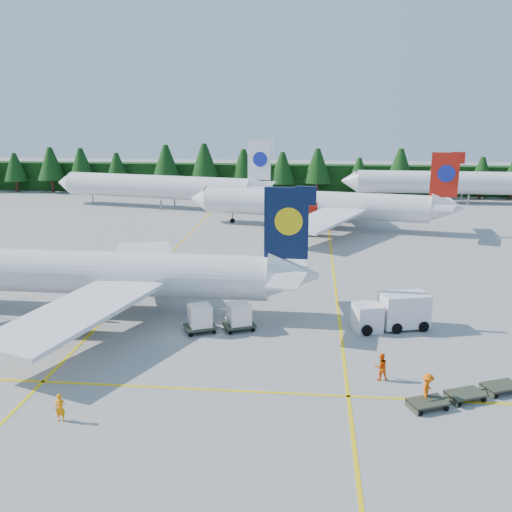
{
  "coord_description": "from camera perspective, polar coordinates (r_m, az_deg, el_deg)",
  "views": [
    {
      "loc": [
        3.42,
        -38.77,
        17.56
      ],
      "look_at": [
        -1.89,
        14.86,
        3.5
      ],
      "focal_mm": 40.0,
      "sensor_mm": 36.0,
      "label": 1
    }
  ],
  "objects": [
    {
      "name": "ground",
      "position": [
        42.7,
        0.57,
        -9.66
      ],
      "size": [
        320.0,
        320.0,
        0.0
      ],
      "primitive_type": "plane",
      "color": "#969691",
      "rests_on": "ground"
    },
    {
      "name": "taxi_stripe_a",
      "position": [
        63.76,
        -10.44,
        -1.61
      ],
      "size": [
        0.25,
        120.0,
        0.01
      ],
      "primitive_type": "cube",
      "color": "yellow",
      "rests_on": "ground"
    },
    {
      "name": "taxi_stripe_b",
      "position": [
        61.39,
        7.83,
        -2.13
      ],
      "size": [
        0.25,
        120.0,
        0.01
      ],
      "primitive_type": "cube",
      "color": "yellow",
      "rests_on": "ground"
    },
    {
      "name": "taxi_stripe_cross",
      "position": [
        37.33,
        -0.28,
        -13.42
      ],
      "size": [
        80.0,
        0.25,
        0.01
      ],
      "primitive_type": "cube",
      "color": "yellow",
      "rests_on": "ground"
    },
    {
      "name": "treeline_hedge",
      "position": [
        121.7,
        4.04,
        7.71
      ],
      "size": [
        220.0,
        4.0,
        6.0
      ],
      "primitive_type": "cube",
      "color": "black",
      "rests_on": "ground"
    },
    {
      "name": "airliner_navy",
      "position": [
        52.83,
        -17.48,
        -1.62
      ],
      "size": [
        38.86,
        31.98,
        11.3
      ],
      "rotation": [
        0.0,
        0.0,
        -0.02
      ],
      "color": "silver",
      "rests_on": "ground"
    },
    {
      "name": "airliner_red",
      "position": [
        86.17,
        5.33,
        5.16
      ],
      "size": [
        39.57,
        32.27,
        11.6
      ],
      "rotation": [
        0.0,
        0.0,
        -0.19
      ],
      "color": "silver",
      "rests_on": "ground"
    },
    {
      "name": "airliner_far_left",
      "position": [
        105.35,
        -10.47,
        6.89
      ],
      "size": [
        41.54,
        11.99,
        12.22
      ],
      "rotation": [
        0.0,
        0.0,
        -0.21
      ],
      "color": "silver",
      "rests_on": "ground"
    },
    {
      "name": "airliner_far_right",
      "position": [
        114.53,
        18.66,
        7.02
      ],
      "size": [
        42.94,
        5.35,
        12.48
      ],
      "rotation": [
        0.0,
        0.0,
        -0.03
      ],
      "color": "silver",
      "rests_on": "ground"
    },
    {
      "name": "service_truck",
      "position": [
        47.91,
        13.36,
        -5.44
      ],
      "size": [
        6.43,
        3.75,
        2.92
      ],
      "rotation": [
        0.0,
        0.0,
        0.27
      ],
      "color": "white",
      "rests_on": "ground"
    },
    {
      "name": "dolly_train",
      "position": [
        39.39,
        21.8,
        -12.29
      ],
      "size": [
        10.2,
        6.02,
        0.13
      ],
      "rotation": [
        0.0,
        0.0,
        0.4
      ],
      "color": "#343A2A",
      "rests_on": "ground"
    },
    {
      "name": "uld_pair",
      "position": [
        46.3,
        -3.67,
        -6.01
      ],
      "size": [
        6.06,
        3.47,
        1.88
      ],
      "rotation": [
        0.0,
        0.0,
        0.42
      ],
      "color": "#343A2A",
      "rests_on": "ground"
    },
    {
      "name": "crew_a",
      "position": [
        35.72,
        -19.0,
        -14.16
      ],
      "size": [
        0.64,
        0.44,
        1.67
      ],
      "primitive_type": "imported",
      "rotation": [
        0.0,
        0.0,
        0.07
      ],
      "color": "orange",
      "rests_on": "ground"
    },
    {
      "name": "crew_b",
      "position": [
        39.34,
        12.38,
        -10.74
      ],
      "size": [
        1.06,
        0.92,
        1.87
      ],
      "primitive_type": "imported",
      "rotation": [
        0.0,
        0.0,
        3.41
      ],
      "color": "#FD5305",
      "rests_on": "ground"
    },
    {
      "name": "crew_c",
      "position": [
        37.06,
        16.78,
        -12.61
      ],
      "size": [
        0.82,
        0.96,
        1.97
      ],
      "primitive_type": "imported",
      "rotation": [
        0.0,
        0.0,
        1.19
      ],
      "color": "#F45905",
      "rests_on": "ground"
    }
  ]
}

